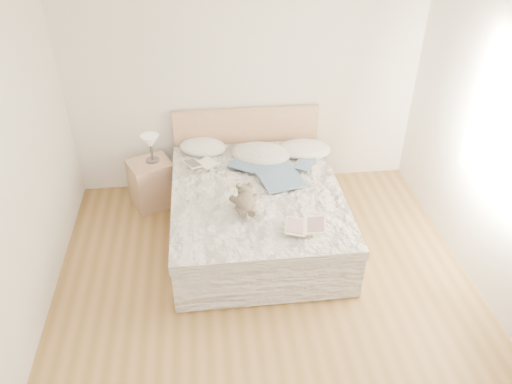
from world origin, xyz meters
TOP-DOWN VIEW (x-y plane):
  - floor at (0.00, 0.00)m, footprint 4.00×4.50m
  - ceiling at (0.00, 0.00)m, footprint 4.00×4.50m
  - wall_back at (0.00, 2.25)m, footprint 4.00×0.02m
  - window at (1.99, 0.30)m, footprint 0.02×1.30m
  - bed at (0.00, 1.19)m, footprint 1.72×2.14m
  - nightstand at (-1.13, 1.85)m, footprint 0.57×0.55m
  - table_lamp at (-1.09, 1.89)m, footprint 0.24×0.24m
  - pillow_left at (-0.52, 2.00)m, footprint 0.63×0.52m
  - pillow_middle at (0.12, 1.76)m, footprint 0.77×0.65m
  - pillow_right at (0.63, 1.81)m, footprint 0.64×0.50m
  - blouse at (0.25, 1.34)m, footprint 0.81×0.84m
  - photo_book at (-0.56, 1.64)m, footprint 0.39×0.35m
  - childrens_book at (0.37, 0.44)m, footprint 0.43×0.33m
  - teddy_bear at (-0.15, 0.75)m, footprint 0.25×0.35m

SIDE VIEW (x-z plane):
  - floor at x=0.00m, z-range 0.00..0.00m
  - nightstand at x=-1.13m, z-range 0.00..0.56m
  - bed at x=0.00m, z-range -0.19..0.81m
  - blouse at x=0.25m, z-range 0.62..0.64m
  - photo_book at x=-0.56m, z-range 0.62..0.64m
  - childrens_book at x=0.37m, z-range 0.62..0.64m
  - pillow_left at x=-0.52m, z-range 0.56..0.72m
  - pillow_middle at x=0.12m, z-range 0.54..0.74m
  - pillow_right at x=0.63m, z-range 0.55..0.73m
  - teddy_bear at x=-0.15m, z-range 0.56..0.74m
  - table_lamp at x=-1.09m, z-range 0.63..0.95m
  - wall_back at x=0.00m, z-range 0.00..2.70m
  - window at x=1.99m, z-range 0.90..2.00m
  - ceiling at x=0.00m, z-range 2.70..2.70m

